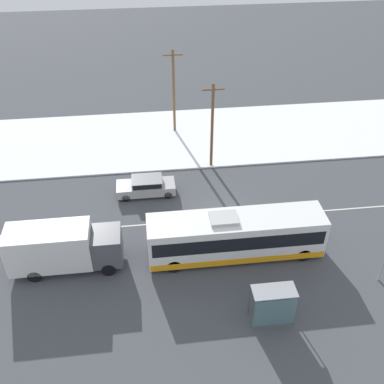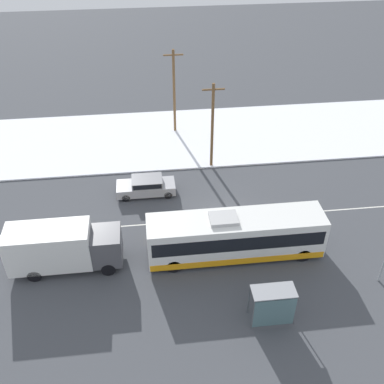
{
  "view_description": "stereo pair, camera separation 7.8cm",
  "coord_description": "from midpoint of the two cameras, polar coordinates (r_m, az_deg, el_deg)",
  "views": [
    {
      "loc": [
        -5.4,
        -25.28,
        21.67
      ],
      "look_at": [
        -2.16,
        1.72,
        1.4
      ],
      "focal_mm": 42.0,
      "sensor_mm": 36.0,
      "label": 1
    },
    {
      "loc": [
        -5.32,
        -25.29,
        21.67
      ],
      "look_at": [
        -2.16,
        1.72,
        1.4
      ],
      "focal_mm": 42.0,
      "sensor_mm": 36.0,
      "label": 2
    }
  ],
  "objects": [
    {
      "name": "box_truck",
      "position": [
        29.95,
        -16.22,
        -6.72
      ],
      "size": [
        7.17,
        2.3,
        3.26
      ],
      "color": "silver",
      "rests_on": "ground_plane"
    },
    {
      "name": "utility_pole_roadside",
      "position": [
        37.39,
        2.51,
        8.48
      ],
      "size": [
        1.8,
        0.24,
        7.65
      ],
      "color": "brown",
      "rests_on": "ground_plane"
    },
    {
      "name": "sedan_car",
      "position": [
        35.8,
        -5.89,
        0.82
      ],
      "size": [
        4.61,
        1.8,
        1.46
      ],
      "rotation": [
        0.0,
        0.0,
        3.14
      ],
      "color": "#9E9EA3",
      "rests_on": "ground_plane"
    },
    {
      "name": "ground_plane",
      "position": [
        33.73,
        3.94,
        -3.38
      ],
      "size": [
        120.0,
        120.0,
        0.0
      ],
      "primitive_type": "plane",
      "color": "#424449"
    },
    {
      "name": "lane_marking_center",
      "position": [
        33.73,
        3.94,
        -3.38
      ],
      "size": [
        60.0,
        0.12,
        0.0
      ],
      "color": "silver",
      "rests_on": "ground_plane"
    },
    {
      "name": "utility_pole_snowlot",
      "position": [
        42.87,
        -2.38,
        12.72
      ],
      "size": [
        1.8,
        0.24,
        8.17
      ],
      "color": "brown",
      "rests_on": "ground_plane"
    },
    {
      "name": "bus_shelter",
      "position": [
        26.28,
        10.33,
        -13.7
      ],
      "size": [
        2.49,
        1.2,
        2.4
      ],
      "color": "gray",
      "rests_on": "ground_plane"
    },
    {
      "name": "pedestrian_at_stop",
      "position": [
        27.7,
        9.31,
        -12.37
      ],
      "size": [
        0.56,
        0.25,
        1.55
      ],
      "color": "#23232D",
      "rests_on": "ground_plane"
    },
    {
      "name": "snow_lot",
      "position": [
        43.83,
        1.1,
        7.15
      ],
      "size": [
        80.0,
        11.15,
        0.12
      ],
      "color": "white",
      "rests_on": "ground_plane"
    },
    {
      "name": "city_bus",
      "position": [
        29.92,
        5.5,
        -5.56
      ],
      "size": [
        11.63,
        2.57,
        3.34
      ],
      "color": "white",
      "rests_on": "ground_plane"
    }
  ]
}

